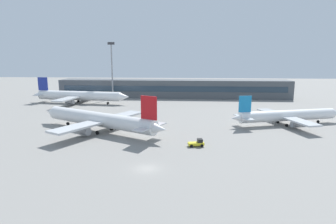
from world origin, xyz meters
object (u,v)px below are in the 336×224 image
Objects in this scene: airplane_mid at (288,116)px; airplane_near at (98,119)px; airplane_far at (80,96)px; floodlight_tower_west at (112,67)px; baggage_tug_yellow at (197,143)px.

airplane_near is at bearing -167.83° from airplane_mid.
airplane_far is 1.68× the size of floodlight_tower_west.
airplane_mid is at bearing -36.73° from floodlight_tower_west.
airplane_far is (-23.29, 47.44, 0.10)m from airplane_near.
airplane_far reaches higher than airplane_near.
baggage_tug_yellow is 0.14× the size of floodlight_tower_west.
airplane_mid is at bearing -24.47° from airplane_far.
floodlight_tower_west reaches higher than baggage_tug_yellow.
floodlight_tower_west is (-67.23, 50.17, 12.88)m from airplane_mid.
airplane_near is 1.12× the size of airplane_mid.
airplane_near reaches higher than baggage_tug_yellow.
airplane_near is 29.43m from baggage_tug_yellow.
airplane_near is at bearing -63.85° from airplane_far.
airplane_near is 10.69× the size of baggage_tug_yellow.
floodlight_tower_west reaches higher than airplane_mid.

